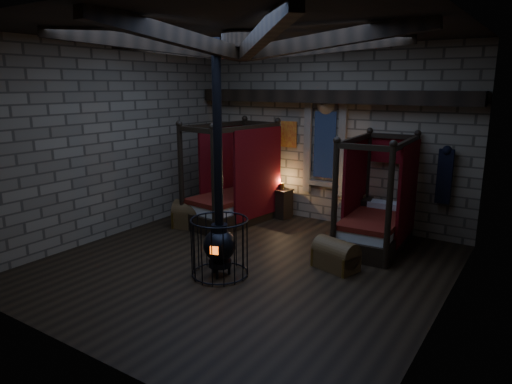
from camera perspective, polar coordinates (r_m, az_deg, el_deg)
The scene contains 8 objects.
room at distance 8.16m, azimuth -1.35°, elevation 16.24°, with size 7.02×7.02×4.29m.
bed_left at distance 11.23m, azimuth -2.76°, elevation -0.78°, with size 1.52×2.45×2.41m.
bed_right at distance 9.86m, azimuth 14.78°, elevation -3.42°, with size 1.26×2.23×2.27m.
trunk_left at distance 10.94m, azimuth -7.79°, elevation -2.90°, with size 1.03×0.79×0.67m.
trunk_right at distance 8.60m, azimuth 9.93°, elevation -7.82°, with size 0.90×0.70×0.58m.
nightstand_left at distance 11.63m, azimuth 3.24°, elevation -1.37°, with size 0.51×0.50×0.90m.
nightstand_right at distance 10.77m, azimuth 12.89°, elevation -2.74°, with size 0.58×0.57×0.88m.
stove at distance 8.09m, azimuth -4.57°, elevation -6.22°, with size 1.02×1.02×4.05m.
Camera 1 is at (4.62, -6.62, 3.33)m, focal length 32.00 mm.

